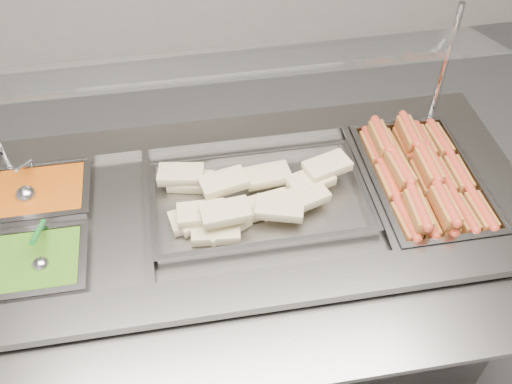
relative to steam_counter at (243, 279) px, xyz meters
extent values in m
cube|color=gray|center=(0.00, 0.00, -0.01)|extent=(1.78, 0.77, 0.85)
cube|color=slate|center=(-0.01, -0.34, 0.43)|extent=(1.85, 0.16, 0.03)
cube|color=slate|center=(0.01, 0.34, 0.43)|extent=(1.85, 0.16, 0.03)
cube|color=slate|center=(0.86, -0.02, 0.43)|extent=(0.14, 0.56, 0.03)
cube|color=black|center=(0.00, 0.00, 0.32)|extent=(1.60, 0.59, 0.02)
cube|color=slate|center=(0.42, -0.01, 0.44)|extent=(0.03, 0.56, 0.01)
cube|color=slate|center=(-0.29, 0.01, 0.44)|extent=(0.03, 0.56, 0.01)
cube|color=slate|center=(-0.01, -0.51, 0.40)|extent=(1.77, 0.28, 0.02)
cylinder|color=#B8B8BC|center=(0.77, 0.31, 0.66)|extent=(0.02, 0.02, 0.43)
cube|color=silver|center=(0.00, 0.20, 0.82)|extent=(1.63, 0.32, 0.08)
cube|color=#B34709|center=(-0.63, 0.15, 0.41)|extent=(0.28, 0.22, 0.09)
cube|color=#245B0E|center=(-0.64, -0.13, 0.41)|extent=(0.28, 0.22, 0.09)
cube|color=#9C5C20|center=(0.49, -0.18, 0.42)|extent=(0.05, 0.15, 0.05)
cylinder|color=red|center=(0.49, -0.18, 0.45)|extent=(0.03, 0.16, 0.03)
cube|color=#9C5C20|center=(0.49, -0.01, 0.43)|extent=(0.05, 0.15, 0.05)
cylinder|color=red|center=(0.49, -0.01, 0.45)|extent=(0.03, 0.16, 0.03)
cube|color=#9C5C20|center=(0.49, 0.16, 0.43)|extent=(0.05, 0.15, 0.05)
cylinder|color=red|center=(0.49, 0.16, 0.45)|extent=(0.03, 0.16, 0.03)
cube|color=#9C5C20|center=(0.55, -0.18, 0.43)|extent=(0.06, 0.15, 0.05)
cylinder|color=red|center=(0.55, -0.18, 0.45)|extent=(0.04, 0.16, 0.03)
cube|color=#9C5C20|center=(0.55, -0.01, 0.43)|extent=(0.06, 0.15, 0.05)
cylinder|color=red|center=(0.55, -0.01, 0.45)|extent=(0.03, 0.16, 0.03)
cube|color=#9C5C20|center=(0.55, 0.16, 0.42)|extent=(0.05, 0.15, 0.05)
cylinder|color=red|center=(0.55, 0.16, 0.45)|extent=(0.03, 0.16, 0.03)
cube|color=#9C5C20|center=(0.61, -0.18, 0.43)|extent=(0.06, 0.15, 0.05)
cylinder|color=red|center=(0.61, -0.18, 0.45)|extent=(0.04, 0.16, 0.03)
cube|color=#9C5C20|center=(0.61, -0.01, 0.43)|extent=(0.06, 0.15, 0.05)
cylinder|color=red|center=(0.61, -0.01, 0.45)|extent=(0.04, 0.16, 0.03)
cube|color=#9C5C20|center=(0.62, 0.16, 0.43)|extent=(0.05, 0.15, 0.05)
cylinder|color=red|center=(0.62, 0.16, 0.45)|extent=(0.03, 0.16, 0.03)
cube|color=#9C5C20|center=(0.67, -0.18, 0.42)|extent=(0.05, 0.15, 0.05)
cylinder|color=red|center=(0.67, -0.18, 0.45)|extent=(0.03, 0.16, 0.03)
cube|color=#9C5C20|center=(0.68, -0.01, 0.42)|extent=(0.05, 0.15, 0.05)
cylinder|color=red|center=(0.68, -0.01, 0.45)|extent=(0.03, 0.16, 0.03)
cube|color=#9C5C20|center=(0.68, 0.16, 0.43)|extent=(0.06, 0.15, 0.05)
cylinder|color=red|center=(0.68, 0.16, 0.45)|extent=(0.04, 0.16, 0.03)
cube|color=#9C5C20|center=(0.73, -0.18, 0.42)|extent=(0.05, 0.15, 0.05)
cylinder|color=red|center=(0.73, -0.18, 0.45)|extent=(0.03, 0.16, 0.03)
cube|color=#9C5C20|center=(0.74, -0.01, 0.42)|extent=(0.06, 0.15, 0.05)
cylinder|color=red|center=(0.74, -0.01, 0.45)|extent=(0.04, 0.16, 0.03)
cube|color=#9C5C20|center=(0.74, 0.16, 0.43)|extent=(0.05, 0.15, 0.05)
cylinder|color=red|center=(0.74, 0.16, 0.45)|extent=(0.03, 0.16, 0.03)
cube|color=#9C5C20|center=(0.52, -0.18, 0.48)|extent=(0.06, 0.15, 0.05)
cylinder|color=red|center=(0.52, -0.18, 0.50)|extent=(0.04, 0.16, 0.03)
cube|color=#9C5C20|center=(0.53, 0.00, 0.48)|extent=(0.06, 0.15, 0.05)
cylinder|color=red|center=(0.53, 0.00, 0.50)|extent=(0.04, 0.16, 0.03)
cube|color=#9C5C20|center=(0.52, 0.15, 0.48)|extent=(0.05, 0.15, 0.05)
cylinder|color=red|center=(0.52, 0.15, 0.50)|extent=(0.03, 0.16, 0.03)
cube|color=#9C5C20|center=(0.60, -0.18, 0.48)|extent=(0.06, 0.15, 0.05)
cylinder|color=red|center=(0.60, -0.18, 0.50)|extent=(0.03, 0.16, 0.03)
cube|color=#9C5C20|center=(0.62, -0.01, 0.48)|extent=(0.06, 0.15, 0.05)
cylinder|color=red|center=(0.62, -0.01, 0.50)|extent=(0.04, 0.16, 0.03)
cube|color=#9C5C20|center=(0.62, 0.16, 0.48)|extent=(0.06, 0.15, 0.05)
cylinder|color=red|center=(0.62, 0.16, 0.50)|extent=(0.04, 0.16, 0.03)
cube|color=#CFC28B|center=(-0.06, -0.09, 0.43)|extent=(0.17, 0.14, 0.03)
cube|color=#CFC28B|center=(-0.15, 0.12, 0.43)|extent=(0.16, 0.12, 0.03)
cube|color=#CFC28B|center=(-0.10, -0.11, 0.44)|extent=(0.16, 0.10, 0.03)
cube|color=#CFC28B|center=(-0.16, -0.05, 0.44)|extent=(0.16, 0.11, 0.03)
cube|color=#CFC28B|center=(-0.13, -0.05, 0.43)|extent=(0.15, 0.09, 0.03)
cube|color=#CFC28B|center=(-0.14, -0.05, 0.44)|extent=(0.17, 0.13, 0.03)
cube|color=#CFC28B|center=(0.12, -0.03, 0.43)|extent=(0.16, 0.12, 0.03)
cube|color=#CFC28B|center=(0.08, -0.04, 0.44)|extent=(0.16, 0.11, 0.03)
cube|color=#CFC28B|center=(-0.18, 0.12, 0.46)|extent=(0.16, 0.11, 0.03)
cube|color=#CFC28B|center=(0.23, 0.01, 0.47)|extent=(0.17, 0.12, 0.03)
cube|color=#CFC28B|center=(0.10, 0.06, 0.46)|extent=(0.15, 0.10, 0.03)
cube|color=#CFC28B|center=(0.19, -0.05, 0.47)|extent=(0.17, 0.12, 0.03)
cube|color=#CFC28B|center=(0.11, -0.08, 0.46)|extent=(0.17, 0.12, 0.03)
cube|color=#CFC28B|center=(-0.13, -0.06, 0.47)|extent=(0.15, 0.09, 0.03)
cube|color=#CFC28B|center=(0.29, 0.04, 0.49)|extent=(0.17, 0.12, 0.03)
cube|color=#CFC28B|center=(-0.06, -0.09, 0.49)|extent=(0.15, 0.09, 0.03)
cube|color=#CFC28B|center=(-0.05, 0.03, 0.50)|extent=(0.16, 0.11, 0.03)
sphere|color=silver|center=(-0.67, 0.13, 0.45)|extent=(0.07, 0.07, 0.07)
cylinder|color=silver|center=(-0.67, 0.21, 0.50)|extent=(0.01, 0.15, 0.11)
sphere|color=silver|center=(-0.61, -0.15, 0.44)|extent=(0.06, 0.06, 0.06)
cylinder|color=#167E2C|center=(-0.61, -0.07, 0.50)|extent=(0.02, 0.15, 0.08)
camera|label=1|loc=(-0.18, -1.22, 1.77)|focal=40.00mm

